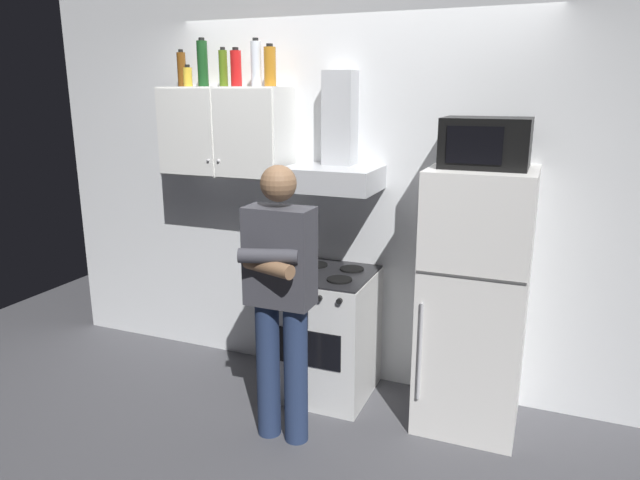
{
  "coord_description": "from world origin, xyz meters",
  "views": [
    {
      "loc": [
        1.26,
        -3.12,
        2.03
      ],
      "look_at": [
        0.0,
        0.0,
        1.15
      ],
      "focal_mm": 32.4,
      "sensor_mm": 36.0,
      "label": 1
    }
  ],
  "objects_px": {
    "microwave": "(486,143)",
    "bottle_soda_red": "(236,68)",
    "person_standing": "(280,296)",
    "bottle_vodka_clear": "(256,63)",
    "bottle_spice_jar": "(188,77)",
    "bottle_wine_green": "(203,63)",
    "bottle_liquor_amber": "(270,66)",
    "range_hood": "(335,159)",
    "bottle_olive_oil": "(223,68)",
    "refrigerator": "(474,301)",
    "bottle_beer_brown": "(182,69)",
    "upper_cabinet": "(226,132)",
    "stove_oven": "(327,333)"
  },
  "relations": [
    {
      "from": "microwave",
      "to": "bottle_soda_red",
      "type": "xyz_separation_m",
      "value": [
        -1.64,
        0.09,
        0.43
      ]
    },
    {
      "from": "person_standing",
      "to": "bottle_vodka_clear",
      "type": "distance_m",
      "value": 1.55
    },
    {
      "from": "bottle_vodka_clear",
      "to": "bottle_spice_jar",
      "type": "height_order",
      "value": "bottle_vodka_clear"
    },
    {
      "from": "person_standing",
      "to": "bottle_spice_jar",
      "type": "relative_size",
      "value": 11.24
    },
    {
      "from": "bottle_wine_green",
      "to": "bottle_liquor_amber",
      "type": "relative_size",
      "value": 1.19
    },
    {
      "from": "range_hood",
      "to": "bottle_vodka_clear",
      "type": "distance_m",
      "value": 0.8
    },
    {
      "from": "bottle_olive_oil",
      "to": "bottle_vodka_clear",
      "type": "height_order",
      "value": "bottle_vodka_clear"
    },
    {
      "from": "refrigerator",
      "to": "person_standing",
      "type": "distance_m",
      "value": 1.17
    },
    {
      "from": "refrigerator",
      "to": "bottle_vodka_clear",
      "type": "distance_m",
      "value": 2.04
    },
    {
      "from": "bottle_wine_green",
      "to": "bottle_soda_red",
      "type": "xyz_separation_m",
      "value": [
        0.25,
        0.01,
        -0.03
      ]
    },
    {
      "from": "bottle_vodka_clear",
      "to": "bottle_beer_brown",
      "type": "distance_m",
      "value": 0.63
    },
    {
      "from": "person_standing",
      "to": "bottle_vodka_clear",
      "type": "xyz_separation_m",
      "value": [
        -0.49,
        0.7,
        1.29
      ]
    },
    {
      "from": "upper_cabinet",
      "to": "refrigerator",
      "type": "distance_m",
      "value": 2.0
    },
    {
      "from": "bottle_vodka_clear",
      "to": "bottle_liquor_amber",
      "type": "bearing_deg",
      "value": 19.02
    },
    {
      "from": "upper_cabinet",
      "to": "bottle_vodka_clear",
      "type": "relative_size",
      "value": 2.98
    },
    {
      "from": "refrigerator",
      "to": "bottle_soda_red",
      "type": "bearing_deg",
      "value": 176.25
    },
    {
      "from": "bottle_olive_oil",
      "to": "person_standing",
      "type": "bearing_deg",
      "value": -44.14
    },
    {
      "from": "bottle_wine_green",
      "to": "bottle_liquor_amber",
      "type": "distance_m",
      "value": 0.49
    },
    {
      "from": "person_standing",
      "to": "bottle_liquor_amber",
      "type": "xyz_separation_m",
      "value": [
        -0.4,
        0.73,
        1.28
      ]
    },
    {
      "from": "microwave",
      "to": "person_standing",
      "type": "distance_m",
      "value": 1.45
    },
    {
      "from": "bottle_vodka_clear",
      "to": "bottle_beer_brown",
      "type": "xyz_separation_m",
      "value": [
        -0.63,
        0.07,
        -0.03
      ]
    },
    {
      "from": "upper_cabinet",
      "to": "bottle_wine_green",
      "type": "distance_m",
      "value": 0.47
    },
    {
      "from": "microwave",
      "to": "bottle_wine_green",
      "type": "relative_size",
      "value": 1.52
    },
    {
      "from": "microwave",
      "to": "bottle_soda_red",
      "type": "height_order",
      "value": "bottle_soda_red"
    },
    {
      "from": "bottle_beer_brown",
      "to": "bottle_spice_jar",
      "type": "bearing_deg",
      "value": -34.32
    },
    {
      "from": "refrigerator",
      "to": "bottle_beer_brown",
      "type": "relative_size",
      "value": 6.39
    },
    {
      "from": "range_hood",
      "to": "bottle_beer_brown",
      "type": "distance_m",
      "value": 1.3
    },
    {
      "from": "upper_cabinet",
      "to": "person_standing",
      "type": "bearing_deg",
      "value": -44.26
    },
    {
      "from": "person_standing",
      "to": "bottle_olive_oil",
      "type": "xyz_separation_m",
      "value": [
        -0.75,
        0.73,
        1.27
      ]
    },
    {
      "from": "person_standing",
      "to": "bottle_liquor_amber",
      "type": "distance_m",
      "value": 1.52
    },
    {
      "from": "refrigerator",
      "to": "person_standing",
      "type": "bearing_deg",
      "value": -148.77
    },
    {
      "from": "bottle_wine_green",
      "to": "bottle_beer_brown",
      "type": "relative_size",
      "value": 1.26
    },
    {
      "from": "range_hood",
      "to": "bottle_liquor_amber",
      "type": "xyz_separation_m",
      "value": [
        -0.45,
        -0.0,
        0.58
      ]
    },
    {
      "from": "range_hood",
      "to": "refrigerator",
      "type": "relative_size",
      "value": 0.47
    },
    {
      "from": "refrigerator",
      "to": "range_hood",
      "type": "bearing_deg",
      "value": 172.45
    },
    {
      "from": "stove_oven",
      "to": "bottle_spice_jar",
      "type": "xyz_separation_m",
      "value": [
        -1.07,
        0.1,
        1.68
      ]
    },
    {
      "from": "upper_cabinet",
      "to": "stove_oven",
      "type": "distance_m",
      "value": 1.55
    },
    {
      "from": "bottle_spice_jar",
      "to": "bottle_beer_brown",
      "type": "xyz_separation_m",
      "value": [
        -0.09,
        0.06,
        0.05
      ]
    },
    {
      "from": "bottle_spice_jar",
      "to": "bottle_soda_red",
      "type": "bearing_deg",
      "value": 0.93
    },
    {
      "from": "range_hood",
      "to": "refrigerator",
      "type": "distance_m",
      "value": 1.25
    },
    {
      "from": "refrigerator",
      "to": "bottle_soda_red",
      "type": "xyz_separation_m",
      "value": [
        -1.64,
        0.11,
        1.37
      ]
    },
    {
      "from": "bottle_spice_jar",
      "to": "bottle_olive_oil",
      "type": "bearing_deg",
      "value": 4.59
    },
    {
      "from": "range_hood",
      "to": "microwave",
      "type": "relative_size",
      "value": 1.56
    },
    {
      "from": "bottle_olive_oil",
      "to": "bottle_liquor_amber",
      "type": "bearing_deg",
      "value": -0.4
    },
    {
      "from": "bottle_vodka_clear",
      "to": "bottle_soda_red",
      "type": "distance_m",
      "value": 0.16
    },
    {
      "from": "microwave",
      "to": "bottle_vodka_clear",
      "type": "distance_m",
      "value": 1.55
    },
    {
      "from": "refrigerator",
      "to": "bottle_spice_jar",
      "type": "height_order",
      "value": "bottle_spice_jar"
    },
    {
      "from": "bottle_olive_oil",
      "to": "bottle_spice_jar",
      "type": "height_order",
      "value": "bottle_olive_oil"
    },
    {
      "from": "upper_cabinet",
      "to": "range_hood",
      "type": "xyz_separation_m",
      "value": [
        0.8,
        0.0,
        -0.15
      ]
    },
    {
      "from": "stove_oven",
      "to": "bottle_spice_jar",
      "type": "distance_m",
      "value": 2.0
    }
  ]
}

